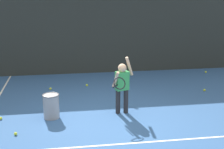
{
  "coord_description": "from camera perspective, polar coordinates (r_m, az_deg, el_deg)",
  "views": [
    {
      "loc": [
        -0.95,
        -6.52,
        2.89
      ],
      "look_at": [
        0.18,
        0.8,
        0.85
      ],
      "focal_mm": 50.82,
      "sensor_mm": 36.0,
      "label": 1
    }
  ],
  "objects": [
    {
      "name": "ground_plane",
      "position": [
        7.19,
        -0.42,
        -8.29
      ],
      "size": [
        20.0,
        20.0,
        0.0
      ],
      "primitive_type": "plane",
      "color": "#335B93"
    },
    {
      "name": "court_line_baseline",
      "position": [
        6.19,
        1.13,
        -12.42
      ],
      "size": [
        9.0,
        0.05,
        0.0
      ],
      "primitive_type": "cube",
      "color": "white",
      "rests_on": "ground"
    },
    {
      "name": "tennis_ball_1",
      "position": [
        11.57,
        16.51,
        0.44
      ],
      "size": [
        0.07,
        0.07,
        0.07
      ],
      "primitive_type": "sphere",
      "color": "#CCE033",
      "rests_on": "ground"
    },
    {
      "name": "tennis_player",
      "position": [
        7.35,
        1.81,
        -1.73
      ],
      "size": [
        0.59,
        0.72,
        1.35
      ],
      "rotation": [
        0.0,
        0.0,
        0.29
      ],
      "color": "#232326",
      "rests_on": "ground"
    },
    {
      "name": "back_fence_windscreen",
      "position": [
        10.86,
        -3.7,
        8.7
      ],
      "size": [
        12.69,
        0.08,
        3.26
      ],
      "primitive_type": "cube",
      "color": "#282D2B",
      "rests_on": "ground"
    },
    {
      "name": "fence_post_1",
      "position": [
        10.91,
        -3.74,
        9.13
      ],
      "size": [
        0.09,
        0.09,
        3.41
      ],
      "primitive_type": "cylinder",
      "color": "slate",
      "rests_on": "ground"
    },
    {
      "name": "tennis_ball_8",
      "position": [
        9.63,
        -4.54,
        -1.92
      ],
      "size": [
        0.07,
        0.07,
        0.07
      ],
      "primitive_type": "sphere",
      "color": "#CCE033",
      "rests_on": "ground"
    },
    {
      "name": "ball_hopper",
      "position": [
        7.37,
        -10.89,
        -5.56
      ],
      "size": [
        0.38,
        0.38,
        0.56
      ],
      "color": "gray",
      "rests_on": "ground"
    },
    {
      "name": "tennis_ball_7",
      "position": [
        9.44,
        -11.02,
        -2.52
      ],
      "size": [
        0.07,
        0.07,
        0.07
      ],
      "primitive_type": "sphere",
      "color": "#CCE033",
      "rests_on": "ground"
    },
    {
      "name": "tennis_ball_6",
      "position": [
        6.8,
        -16.95,
        -10.16
      ],
      "size": [
        0.07,
        0.07,
        0.07
      ],
      "primitive_type": "sphere",
      "color": "#CCE033",
      "rests_on": "ground"
    },
    {
      "name": "tennis_ball_0",
      "position": [
        7.66,
        -19.39,
        -7.44
      ],
      "size": [
        0.07,
        0.07,
        0.07
      ],
      "primitive_type": "sphere",
      "color": "#CCE033",
      "rests_on": "ground"
    },
    {
      "name": "tennis_ball_3",
      "position": [
        9.53,
        16.29,
        -2.7
      ],
      "size": [
        0.07,
        0.07,
        0.07
      ],
      "primitive_type": "sphere",
      "color": "#CCE033",
      "rests_on": "ground"
    }
  ]
}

